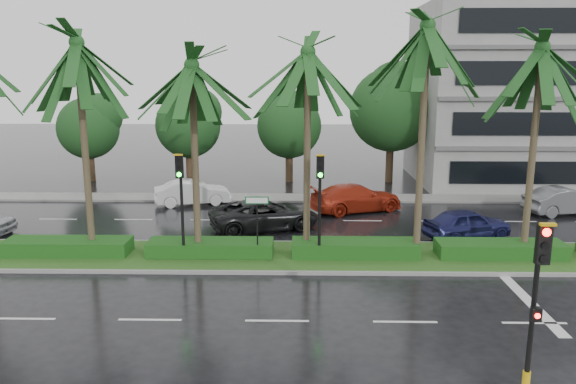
{
  "coord_description": "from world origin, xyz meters",
  "views": [
    {
      "loc": [
        0.65,
        -21.27,
        7.69
      ],
      "look_at": [
        0.22,
        1.5,
        2.72
      ],
      "focal_mm": 35.0,
      "sensor_mm": 36.0,
      "label": 1
    }
  ],
  "objects_px": {
    "signal_median_left": "(181,191)",
    "street_sign": "(257,212)",
    "car_grey": "(565,201)",
    "car_darkgrey": "(265,215)",
    "car_blue": "(467,224)",
    "car_red": "(356,198)",
    "signal_near": "(535,305)",
    "car_white": "(193,193)"
  },
  "relations": [
    {
      "from": "signal_median_left",
      "to": "street_sign",
      "type": "bearing_deg",
      "value": 3.47
    },
    {
      "from": "street_sign",
      "to": "car_grey",
      "type": "distance_m",
      "value": 18.15
    },
    {
      "from": "car_darkgrey",
      "to": "car_blue",
      "type": "height_order",
      "value": "car_darkgrey"
    },
    {
      "from": "signal_median_left",
      "to": "car_darkgrey",
      "type": "distance_m",
      "value": 6.28
    },
    {
      "from": "car_red",
      "to": "car_grey",
      "type": "distance_m",
      "value": 11.31
    },
    {
      "from": "signal_near",
      "to": "car_red",
      "type": "distance_m",
      "value": 18.65
    },
    {
      "from": "signal_median_left",
      "to": "car_white",
      "type": "xyz_separation_m",
      "value": [
        -1.5,
        10.13,
        -2.28
      ]
    },
    {
      "from": "street_sign",
      "to": "car_red",
      "type": "bearing_deg",
      "value": 60.47
    },
    {
      "from": "signal_median_left",
      "to": "car_blue",
      "type": "xyz_separation_m",
      "value": [
        12.5,
        3.7,
        -2.3
      ]
    },
    {
      "from": "car_white",
      "to": "car_grey",
      "type": "distance_m",
      "value": 20.74
    },
    {
      "from": "car_white",
      "to": "car_red",
      "type": "relative_size",
      "value": 0.83
    },
    {
      "from": "car_red",
      "to": "car_blue",
      "type": "distance_m",
      "value": 6.86
    },
    {
      "from": "signal_near",
      "to": "car_white",
      "type": "height_order",
      "value": "signal_near"
    },
    {
      "from": "car_white",
      "to": "signal_near",
      "type": "bearing_deg",
      "value": -165.43
    },
    {
      "from": "street_sign",
      "to": "car_darkgrey",
      "type": "bearing_deg",
      "value": 90.0
    },
    {
      "from": "car_white",
      "to": "car_grey",
      "type": "relative_size",
      "value": 0.97
    },
    {
      "from": "signal_near",
      "to": "car_red",
      "type": "bearing_deg",
      "value": 96.64
    },
    {
      "from": "car_red",
      "to": "car_grey",
      "type": "xyz_separation_m",
      "value": [
        11.31,
        -0.43,
        -0.02
      ]
    },
    {
      "from": "car_red",
      "to": "car_grey",
      "type": "height_order",
      "value": "car_red"
    },
    {
      "from": "signal_near",
      "to": "car_grey",
      "type": "height_order",
      "value": "signal_near"
    },
    {
      "from": "signal_near",
      "to": "signal_median_left",
      "type": "distance_m",
      "value": 13.93
    },
    {
      "from": "car_white",
      "to": "car_darkgrey",
      "type": "bearing_deg",
      "value": -154.14
    },
    {
      "from": "street_sign",
      "to": "car_red",
      "type": "distance_m",
      "value": 9.94
    },
    {
      "from": "car_blue",
      "to": "car_grey",
      "type": "height_order",
      "value": "car_grey"
    },
    {
      "from": "car_red",
      "to": "signal_median_left",
      "type": "bearing_deg",
      "value": 115.28
    },
    {
      "from": "signal_median_left",
      "to": "car_blue",
      "type": "height_order",
      "value": "signal_median_left"
    },
    {
      "from": "car_blue",
      "to": "car_red",
      "type": "bearing_deg",
      "value": 22.91
    },
    {
      "from": "signal_median_left",
      "to": "car_darkgrey",
      "type": "height_order",
      "value": "signal_median_left"
    },
    {
      "from": "car_white",
      "to": "signal_median_left",
      "type": "bearing_deg",
      "value": 172.87
    },
    {
      "from": "signal_median_left",
      "to": "car_blue",
      "type": "relative_size",
      "value": 1.06
    },
    {
      "from": "car_blue",
      "to": "car_grey",
      "type": "bearing_deg",
      "value": -74.93
    },
    {
      "from": "car_red",
      "to": "car_blue",
      "type": "height_order",
      "value": "car_red"
    },
    {
      "from": "car_darkgrey",
      "to": "car_white",
      "type": "bearing_deg",
      "value": 20.15
    },
    {
      "from": "street_sign",
      "to": "car_darkgrey",
      "type": "xyz_separation_m",
      "value": [
        0.0,
        4.85,
        -1.38
      ]
    },
    {
      "from": "signal_median_left",
      "to": "car_red",
      "type": "bearing_deg",
      "value": 48.1
    },
    {
      "from": "signal_near",
      "to": "street_sign",
      "type": "height_order",
      "value": "signal_near"
    },
    {
      "from": "signal_near",
      "to": "car_blue",
      "type": "bearing_deg",
      "value": 79.42
    },
    {
      "from": "car_darkgrey",
      "to": "car_red",
      "type": "xyz_separation_m",
      "value": [
        4.85,
        3.72,
        0.02
      ]
    },
    {
      "from": "car_darkgrey",
      "to": "car_blue",
      "type": "xyz_separation_m",
      "value": [
        9.5,
        -1.33,
        -0.04
      ]
    },
    {
      "from": "car_white",
      "to": "car_darkgrey",
      "type": "relative_size",
      "value": 0.81
    },
    {
      "from": "car_darkgrey",
      "to": "signal_median_left",
      "type": "bearing_deg",
      "value": 127.92
    },
    {
      "from": "signal_near",
      "to": "car_blue",
      "type": "relative_size",
      "value": 1.06
    }
  ]
}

